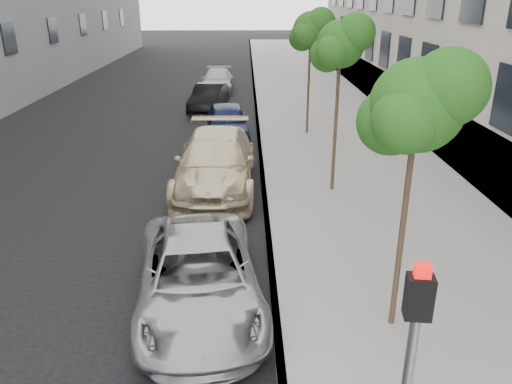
{
  "coord_description": "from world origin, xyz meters",
  "views": [
    {
      "loc": [
        0.66,
        -5.78,
        5.54
      ],
      "look_at": [
        0.87,
        4.36,
        1.5
      ],
      "focal_mm": 35.0,
      "sensor_mm": 36.0,
      "label": 1
    }
  ],
  "objects_px": {
    "tree_mid": "(341,44)",
    "suv": "(215,162)",
    "tree_far": "(311,30)",
    "sedan_blue": "(227,122)",
    "sedan_black": "(209,98)",
    "signal_pole": "(408,376)",
    "sedan_rear": "(217,81)",
    "tree_near": "(419,105)",
    "minivan": "(199,276)"
  },
  "relations": [
    {
      "from": "tree_mid",
      "to": "suv",
      "type": "height_order",
      "value": "tree_mid"
    },
    {
      "from": "signal_pole",
      "to": "sedan_rear",
      "type": "relative_size",
      "value": 0.72
    },
    {
      "from": "sedan_rear",
      "to": "sedan_black",
      "type": "bearing_deg",
      "value": -91.28
    },
    {
      "from": "tree_mid",
      "to": "sedan_black",
      "type": "xyz_separation_m",
      "value": [
        -4.43,
        11.34,
        -3.62
      ]
    },
    {
      "from": "sedan_blue",
      "to": "sedan_rear",
      "type": "height_order",
      "value": "sedan_blue"
    },
    {
      "from": "tree_far",
      "to": "signal_pole",
      "type": "height_order",
      "value": "tree_far"
    },
    {
      "from": "suv",
      "to": "sedan_black",
      "type": "bearing_deg",
      "value": 95.62
    },
    {
      "from": "sedan_black",
      "to": "sedan_rear",
      "type": "xyz_separation_m",
      "value": [
        0.15,
        5.37,
        -0.01
      ]
    },
    {
      "from": "tree_near",
      "to": "tree_mid",
      "type": "distance_m",
      "value": 6.51
    },
    {
      "from": "tree_mid",
      "to": "tree_far",
      "type": "xyz_separation_m",
      "value": [
        0.0,
        6.5,
        -0.06
      ]
    },
    {
      "from": "sedan_blue",
      "to": "minivan",
      "type": "bearing_deg",
      "value": -94.6
    },
    {
      "from": "minivan",
      "to": "tree_near",
      "type": "bearing_deg",
      "value": -19.26
    },
    {
      "from": "tree_far",
      "to": "signal_pole",
      "type": "bearing_deg",
      "value": -93.61
    },
    {
      "from": "tree_far",
      "to": "sedan_black",
      "type": "distance_m",
      "value": 7.47
    },
    {
      "from": "suv",
      "to": "sedan_black",
      "type": "distance_m",
      "value": 10.89
    },
    {
      "from": "tree_mid",
      "to": "tree_far",
      "type": "height_order",
      "value": "tree_mid"
    },
    {
      "from": "tree_mid",
      "to": "suv",
      "type": "xyz_separation_m",
      "value": [
        -3.5,
        0.5,
        -3.46
      ]
    },
    {
      "from": "tree_near",
      "to": "suv",
      "type": "relative_size",
      "value": 0.83
    },
    {
      "from": "signal_pole",
      "to": "sedan_rear",
      "type": "bearing_deg",
      "value": 104.13
    },
    {
      "from": "suv",
      "to": "sedan_blue",
      "type": "distance_m",
      "value": 5.54
    },
    {
      "from": "signal_pole",
      "to": "sedan_black",
      "type": "height_order",
      "value": "signal_pole"
    },
    {
      "from": "sedan_rear",
      "to": "signal_pole",
      "type": "bearing_deg",
      "value": -82.8
    },
    {
      "from": "tree_near",
      "to": "sedan_rear",
      "type": "relative_size",
      "value": 1.06
    },
    {
      "from": "tree_far",
      "to": "sedan_black",
      "type": "relative_size",
      "value": 1.23
    },
    {
      "from": "minivan",
      "to": "sedan_blue",
      "type": "xyz_separation_m",
      "value": [
        0.14,
        11.79,
        0.04
      ]
    },
    {
      "from": "tree_near",
      "to": "tree_far",
      "type": "xyz_separation_m",
      "value": [
        -0.0,
        13.0,
        0.23
      ]
    },
    {
      "from": "tree_near",
      "to": "minivan",
      "type": "xyz_separation_m",
      "value": [
        -3.47,
        0.74,
        -3.33
      ]
    },
    {
      "from": "tree_far",
      "to": "signal_pole",
      "type": "xyz_separation_m",
      "value": [
        -1.04,
        -16.55,
        -2.07
      ]
    },
    {
      "from": "tree_mid",
      "to": "sedan_blue",
      "type": "distance_m",
      "value": 7.76
    },
    {
      "from": "sedan_blue",
      "to": "suv",
      "type": "bearing_deg",
      "value": -95.66
    },
    {
      "from": "signal_pole",
      "to": "suv",
      "type": "height_order",
      "value": "signal_pole"
    },
    {
      "from": "tree_mid",
      "to": "suv",
      "type": "distance_m",
      "value": 4.94
    },
    {
      "from": "suv",
      "to": "tree_mid",
      "type": "bearing_deg",
      "value": -7.4
    },
    {
      "from": "minivan",
      "to": "sedan_blue",
      "type": "height_order",
      "value": "sedan_blue"
    },
    {
      "from": "tree_far",
      "to": "sedan_rear",
      "type": "height_order",
      "value": "tree_far"
    },
    {
      "from": "sedan_blue",
      "to": "tree_far",
      "type": "bearing_deg",
      "value": 4.09
    },
    {
      "from": "tree_far",
      "to": "suv",
      "type": "distance_m",
      "value": 7.73
    },
    {
      "from": "tree_far",
      "to": "sedan_blue",
      "type": "distance_m",
      "value": 4.86
    },
    {
      "from": "suv",
      "to": "sedan_black",
      "type": "relative_size",
      "value": 1.42
    },
    {
      "from": "signal_pole",
      "to": "tree_mid",
      "type": "bearing_deg",
      "value": 91.31
    },
    {
      "from": "minivan",
      "to": "suv",
      "type": "distance_m",
      "value": 6.26
    },
    {
      "from": "tree_near",
      "to": "suv",
      "type": "height_order",
      "value": "tree_near"
    },
    {
      "from": "tree_far",
      "to": "suv",
      "type": "bearing_deg",
      "value": -120.23
    },
    {
      "from": "tree_near",
      "to": "suv",
      "type": "distance_m",
      "value": 8.44
    },
    {
      "from": "tree_near",
      "to": "minivan",
      "type": "bearing_deg",
      "value": 167.97
    },
    {
      "from": "tree_mid",
      "to": "sedan_rear",
      "type": "bearing_deg",
      "value": 104.36
    },
    {
      "from": "suv",
      "to": "sedan_rear",
      "type": "bearing_deg",
      "value": 93.48
    },
    {
      "from": "tree_near",
      "to": "suv",
      "type": "bearing_deg",
      "value": 116.55
    },
    {
      "from": "tree_near",
      "to": "minivan",
      "type": "distance_m",
      "value": 4.87
    },
    {
      "from": "signal_pole",
      "to": "sedan_rear",
      "type": "distance_m",
      "value": 27.0
    }
  ]
}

